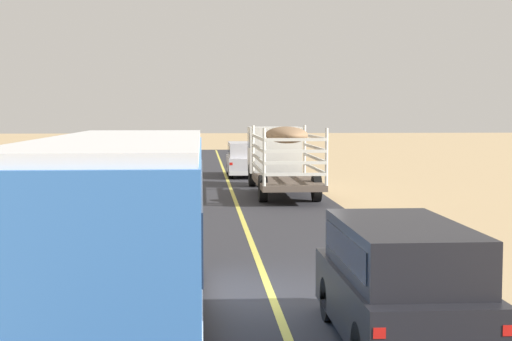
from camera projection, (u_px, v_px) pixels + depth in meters
ground_plane at (272, 298)px, 15.13m from camera, size 240.00×240.00×0.00m
road_surface at (272, 297)px, 15.13m from camera, size 8.00×120.00×0.02m
road_centre_line at (272, 297)px, 15.13m from camera, size 0.16×117.60×0.00m
suv_near at (400, 278)px, 11.88m from camera, size 1.90×4.62×1.93m
livestock_truck at (279, 152)px, 35.59m from camera, size 2.53×9.70×3.02m
bus at (124, 229)px, 12.51m from camera, size 2.54×10.00×3.21m
car_far at (244, 158)px, 43.53m from camera, size 1.90×4.62×1.93m
boulder_mid_field at (54, 194)px, 30.15m from camera, size 1.44×1.52×0.87m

